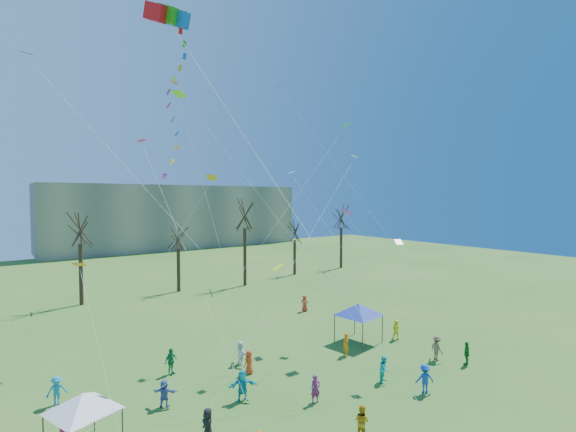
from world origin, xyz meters
TOP-DOWN VIEW (x-y plane):
  - distant_building at (22.00, 82.00)m, footprint 60.00×14.00m
  - bare_tree_row at (7.18, 36.02)m, footprint 70.17×9.29m
  - big_box_kite at (-7.56, 5.00)m, footprint 4.79×6.31m
  - canopy_tent_white at (-11.53, 7.54)m, footprint 3.58×3.58m
  - canopy_tent_blue at (9.56, 9.88)m, footprint 4.29×4.29m
  - festival_crowd at (-0.93, 6.96)m, footprint 26.59×20.02m
  - small_kites_aloft at (0.23, 10.80)m, footprint 25.82×19.69m

SIDE VIEW (x-z plane):
  - festival_crowd at x=-0.93m, z-range -0.06..1.79m
  - canopy_tent_white at x=-11.53m, z-range 0.98..3.82m
  - canopy_tent_blue at x=9.56m, z-range 1.13..4.38m
  - bare_tree_row at x=7.18m, z-range 1.30..13.62m
  - distant_building at x=22.00m, z-range 0.00..15.00m
  - small_kites_aloft at x=0.23m, z-range -2.21..29.40m
  - big_box_kite at x=-7.56m, z-range 5.10..27.59m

